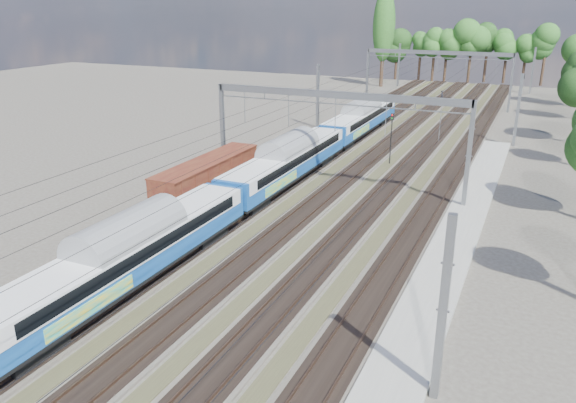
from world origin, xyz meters
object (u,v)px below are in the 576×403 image
at_px(emu_train, 286,157).
at_px(signal_near, 391,132).
at_px(signal_far, 521,90).
at_px(worker, 442,96).
at_px(freight_boxcar, 208,177).

relative_size(emu_train, signal_near, 12.57).
height_order(emu_train, signal_far, signal_far).
xyz_separation_m(emu_train, signal_far, (17.71, 44.35, 1.33)).
distance_m(signal_near, signal_far, 34.72).
bearing_deg(worker, emu_train, -163.15).
relative_size(emu_train, freight_boxcar, 5.11).
bearing_deg(worker, freight_boxcar, -166.82).
bearing_deg(signal_near, emu_train, -141.52).
xyz_separation_m(signal_near, signal_far, (10.84, 32.97, 0.68)).
height_order(emu_train, worker, emu_train).
bearing_deg(worker, signal_near, -155.30).
bearing_deg(emu_train, signal_near, 58.87).
relative_size(signal_near, signal_far, 0.83).
xyz_separation_m(worker, signal_far, (12.91, -9.76, 3.13)).
bearing_deg(freight_boxcar, signal_near, 57.34).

